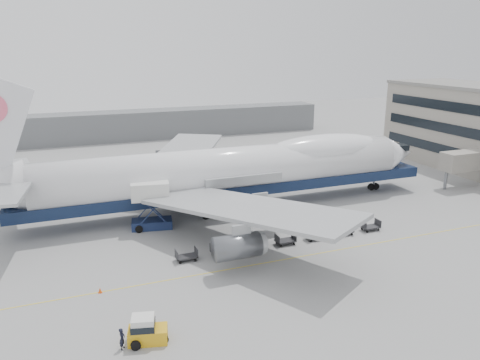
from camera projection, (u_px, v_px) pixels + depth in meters
name	position (u px, v px, depth m)	size (l,w,h in m)	color
ground	(263.00, 239.00, 56.42)	(260.00, 260.00, 0.00)	gray
apron_line	(285.00, 259.00, 51.04)	(60.00, 0.15, 0.01)	gold
hangar	(110.00, 127.00, 114.67)	(110.00, 8.00, 7.00)	slate
airliner	(233.00, 170.00, 65.85)	(67.00, 55.30, 19.98)	white
catering_truck	(151.00, 202.00, 59.01)	(5.43, 4.16, 6.12)	#19264D
baggage_tug	(146.00, 331.00, 36.56)	(3.34, 2.33, 2.22)	gold
ground_worker	(122.00, 339.00, 35.72)	(0.64, 0.42, 1.77)	black
traffic_cone	(100.00, 290.00, 44.08)	(0.36, 0.36, 0.53)	#E64B0C
dolly_0	(186.00, 256.00, 50.65)	(2.30, 1.35, 1.30)	#2D2D30
dolly_1	(221.00, 250.00, 52.05)	(2.30, 1.35, 1.30)	#2D2D30
dolly_2	(254.00, 245.00, 53.44)	(2.30, 1.35, 1.30)	#2D2D30
dolly_3	(285.00, 240.00, 54.84)	(2.30, 1.35, 1.30)	#2D2D30
dolly_4	(315.00, 235.00, 56.23)	(2.30, 1.35, 1.30)	#2D2D30
dolly_5	(343.00, 231.00, 57.62)	(2.30, 1.35, 1.30)	#2D2D30
dolly_6	(370.00, 226.00, 59.02)	(2.30, 1.35, 1.30)	#2D2D30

